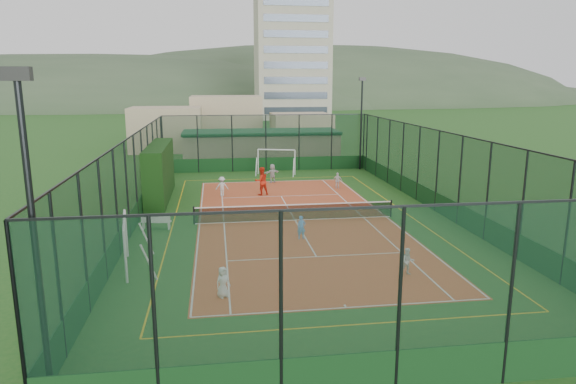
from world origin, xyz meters
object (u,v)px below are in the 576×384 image
futsal_goal_far (276,162)px  child_far_left (222,186)px  child_near_mid (301,227)px  floodlight_ne (361,124)px  floodlight_sw (36,252)px  white_bench (156,221)px  child_near_left (223,282)px  apartment_tower (292,46)px  coach (261,181)px  child_near_right (408,261)px  child_far_right (338,180)px  clubhouse (261,146)px  child_far_back (272,173)px  futsal_goal_near (126,244)px

futsal_goal_far → child_far_left: bearing=-105.1°
child_near_mid → floodlight_ne: bearing=63.4°
floodlight_sw → white_bench: 16.35m
futsal_goal_far → child_near_left: bearing=-85.4°
apartment_tower → coach: 77.41m
child_near_right → child_far_right: (1.24, 17.64, 0.02)m
white_bench → child_near_left: child_near_left is taller
clubhouse → child_far_left: bearing=-105.3°
futsal_goal_far → child_near_mid: 18.67m
child_near_right → white_bench: bearing=149.9°
clubhouse → child_far_right: (4.56, -13.49, -0.97)m
child_far_left → floodlight_ne: bearing=-145.6°
floodlight_sw → coach: (7.28, 23.63, -3.11)m
child_near_left → apartment_tower: bearing=48.5°
floodlight_sw → child_far_back: (8.54, 28.01, -3.37)m
floodlight_ne → child_near_left: size_ratio=6.96×
clubhouse → child_far_back: 10.62m
floodlight_sw → coach: size_ratio=4.12×
floodlight_ne → coach: bearing=-136.0°
floodlight_ne → child_near_right: (-5.27, -25.72, -3.54)m
floodlight_sw → white_bench: bearing=87.1°
futsal_goal_near → coach: bearing=-35.9°
clubhouse → futsal_goal_far: size_ratio=4.57×
apartment_tower → floodlight_sw: bearing=-101.8°
floodlight_ne → coach: size_ratio=4.12×
clubhouse → coach: 15.04m
child_far_left → child_far_right: 8.78m
floodlight_sw → coach: 24.92m
futsal_goal_near → child_near_left: (4.06, -3.59, -0.50)m
child_near_left → child_far_right: (8.90, 18.83, 0.01)m
child_near_left → child_near_right: 7.75m
child_near_right → coach: size_ratio=0.58×
clubhouse → futsal_goal_near: clubhouse is taller
child_near_mid → floodlight_sw: bearing=-125.6°
white_bench → coach: coach is taller
clubhouse → floodlight_sw: bearing=-102.6°
child_near_mid → coach: size_ratio=0.60×
apartment_tower → child_near_left: apartment_tower is taller
floodlight_sw → child_near_mid: size_ratio=6.91×
child_near_mid → child_far_left: size_ratio=0.87×
futsal_goal_near → futsal_goal_far: bearing=-31.3°
floodlight_sw → child_near_mid: (8.37, 13.04, -3.52)m
floodlight_ne → futsal_goal_near: floodlight_ne is taller
child_near_left → child_near_mid: bearing=27.2°
floodlight_sw → clubhouse: 39.63m
clubhouse → coach: (-1.32, -14.97, -0.56)m
child_near_right → coach: coach is taller
white_bench → floodlight_sw: bearing=-83.4°
child_near_left → coach: size_ratio=0.59×
child_near_left → child_near_right: size_ratio=1.02×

